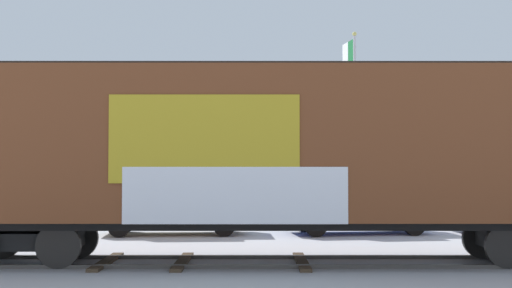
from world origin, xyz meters
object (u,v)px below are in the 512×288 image
at_px(flagpole, 352,95).
at_px(parked_car_tan, 171,208).
at_px(freight_car, 281,149).
at_px(parked_car_white, 507,206).
at_px(parked_car_blue, 357,208).

bearing_deg(flagpole, parked_car_tan, -136.90).
height_order(freight_car, parked_car_white, freight_car).
relative_size(flagpole, parked_car_tan, 1.66).
bearing_deg(parked_car_tan, flagpole, 43.10).
height_order(flagpole, parked_car_tan, flagpole).
bearing_deg(parked_car_tan, freight_car, -64.78).
bearing_deg(parked_car_tan, parked_car_blue, -0.11).
height_order(freight_car, parked_car_tan, freight_car).
distance_m(flagpole, parked_car_tan, 10.29).
distance_m(freight_car, parked_car_white, 10.38).
bearing_deg(parked_car_blue, flagpole, 80.46).
height_order(parked_car_tan, parked_car_blue, parked_car_blue).
xyz_separation_m(flagpole, parked_car_blue, (-1.08, -6.42, -4.24)).
height_order(parked_car_tan, parked_car_white, parked_car_white).
distance_m(freight_car, parked_car_blue, 7.04).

